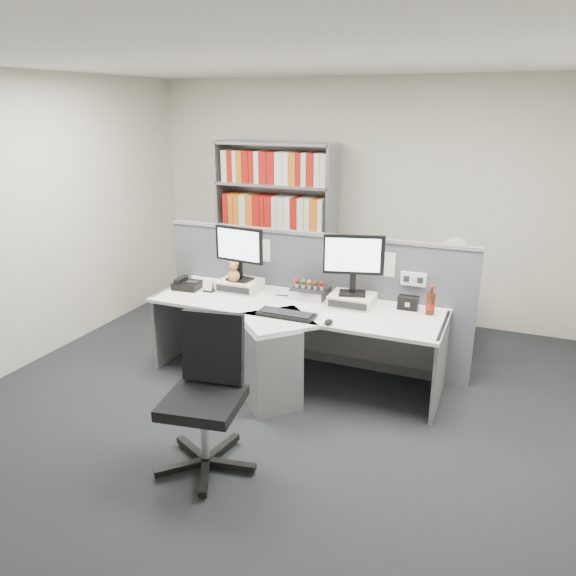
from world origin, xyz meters
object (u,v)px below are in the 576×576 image
at_px(filing_cabinet, 448,317).
at_px(desktop_pc, 310,292).
at_px(desk_fan, 454,255).
at_px(mouse, 329,322).
at_px(desk_calendar, 209,286).
at_px(office_chair, 207,390).
at_px(cola_bottle, 430,304).
at_px(speaker, 408,303).
at_px(shelving_unit, 276,230).
at_px(monitor_left, 239,249).
at_px(keyboard, 287,314).
at_px(monitor_right, 354,259).
at_px(desk, 286,341).
at_px(desk_phone, 187,285).

bearing_deg(filing_cabinet, desktop_pc, -140.53).
bearing_deg(desk_fan, desktop_pc, -140.55).
distance_m(desktop_pc, mouse, 0.68).
xyz_separation_m(desk_calendar, office_chair, (0.80, -1.40, -0.21)).
bearing_deg(cola_bottle, desk_calendar, -174.61).
bearing_deg(desk_calendar, speaker, 7.60).
distance_m(cola_bottle, shelving_unit, 2.49).
bearing_deg(desktop_pc, monitor_left, -174.14).
bearing_deg(desk_calendar, filing_cabinet, 29.34).
bearing_deg(keyboard, desk_calendar, 161.66).
distance_m(keyboard, office_chair, 1.12).
bearing_deg(monitor_right, keyboard, -133.05).
height_order(monitor_right, desktop_pc, monitor_right).
distance_m(desktop_pc, cola_bottle, 1.09).
relative_size(keyboard, desk_calendar, 3.98).
height_order(desktop_pc, cola_bottle, cola_bottle).
bearing_deg(desk, filing_cabinet, 49.39).
bearing_deg(desk, desk_calendar, 165.38).
height_order(keyboard, office_chair, office_chair).
relative_size(monitor_left, desk_calendar, 4.15).
distance_m(keyboard, desk_calendar, 0.97).
bearing_deg(desk_fan, mouse, -117.11).
xyz_separation_m(desk, speaker, (0.95, 0.47, 0.32)).
bearing_deg(monitor_left, desk, -31.39).
bearing_deg(shelving_unit, desk_phone, -97.71).
bearing_deg(monitor_left, speaker, 3.27).
bearing_deg(keyboard, speaker, 31.30).
bearing_deg(speaker, filing_cabinet, 74.61).
xyz_separation_m(cola_bottle, shelving_unit, (-2.04, 1.43, 0.16)).
bearing_deg(speaker, desk, -153.39).
height_order(desk, cola_bottle, cola_bottle).
relative_size(monitor_left, desk_phone, 1.95).
relative_size(desktop_pc, desk_fan, 0.67).
bearing_deg(desk, monitor_right, 39.18).
bearing_deg(desk_phone, desk_calendar, -0.25).
relative_size(speaker, cola_bottle, 0.69).
bearing_deg(filing_cabinet, shelving_unit, 167.93).
distance_m(desk_calendar, shelving_unit, 1.63).
bearing_deg(desk, desktop_pc, 83.63).
height_order(desktop_pc, filing_cabinet, desktop_pc).
distance_m(mouse, desk_phone, 1.58).
height_order(shelving_unit, desk_fan, shelving_unit).
relative_size(mouse, shelving_unit, 0.05).
bearing_deg(mouse, shelving_unit, 123.95).
xyz_separation_m(desk, desktop_pc, (0.05, 0.45, 0.31)).
height_order(shelving_unit, office_chair, shelving_unit).
height_order(cola_bottle, filing_cabinet, cola_bottle).
distance_m(keyboard, shelving_unit, 2.16).
distance_m(monitor_left, filing_cabinet, 2.23).
bearing_deg(keyboard, desk_phone, 165.19).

